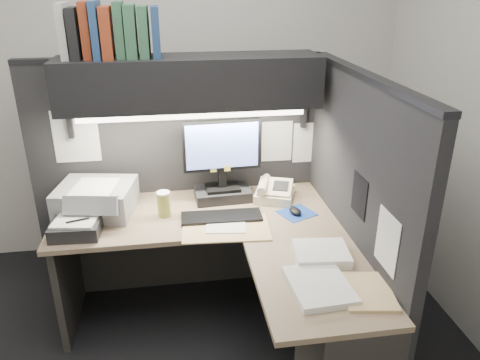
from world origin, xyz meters
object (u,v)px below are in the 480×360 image
at_px(telephone, 275,192).
at_px(printer, 96,199).
at_px(desk, 261,301).
at_px(overhead_shelf, 190,82).
at_px(monitor, 222,169).
at_px(keyboard, 222,217).
at_px(coffee_cup, 164,205).
at_px(notebook_stack, 76,228).

bearing_deg(telephone, printer, -158.92).
bearing_deg(printer, desk, -25.80).
height_order(overhead_shelf, monitor, overhead_shelf).
bearing_deg(printer, keyboard, -5.77).
distance_m(monitor, printer, 0.80).
bearing_deg(monitor, telephone, -11.64).
bearing_deg(desk, printer, 144.06).
bearing_deg(coffee_cup, telephone, 10.30).
distance_m(desk, telephone, 0.78).
bearing_deg(coffee_cup, notebook_stack, -162.33).
bearing_deg(coffee_cup, overhead_shelf, 46.17).
xyz_separation_m(overhead_shelf, telephone, (0.52, -0.08, -0.72)).
xyz_separation_m(monitor, coffee_cup, (-0.38, -0.18, -0.14)).
xyz_separation_m(monitor, keyboard, (-0.04, -0.28, -0.20)).
relative_size(desk, telephone, 6.83).
bearing_deg(monitor, notebook_stack, -161.92).
bearing_deg(notebook_stack, printer, 73.07).
bearing_deg(notebook_stack, telephone, 13.35).
relative_size(telephone, notebook_stack, 0.93).
xyz_separation_m(printer, notebook_stack, (-0.08, -0.27, -0.05)).
xyz_separation_m(desk, keyboard, (-0.16, 0.45, 0.30)).
xyz_separation_m(desk, coffee_cup, (-0.50, 0.54, 0.36)).
height_order(monitor, keyboard, monitor).
bearing_deg(telephone, desk, -87.44).
distance_m(telephone, notebook_stack, 1.24).
xyz_separation_m(desk, notebook_stack, (-0.99, 0.39, 0.33)).
bearing_deg(printer, notebook_stack, -96.79).
bearing_deg(telephone, monitor, -168.15).
bearing_deg(keyboard, telephone, 32.64).
relative_size(printer, notebook_stack, 1.66).
bearing_deg(printer, monitor, 14.77).
xyz_separation_m(desk, telephone, (0.22, 0.67, 0.34)).
distance_m(telephone, coffee_cup, 0.73).
height_order(keyboard, coffee_cup, coffee_cup).
height_order(desk, notebook_stack, notebook_stack).
height_order(telephone, printer, printer).
xyz_separation_m(monitor, notebook_stack, (-0.87, -0.34, -0.17)).
bearing_deg(monitor, coffee_cup, -157.65).
bearing_deg(keyboard, overhead_shelf, 116.16).
relative_size(desk, notebook_stack, 6.33).
relative_size(overhead_shelf, monitor, 2.89).
bearing_deg(overhead_shelf, telephone, -8.68).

